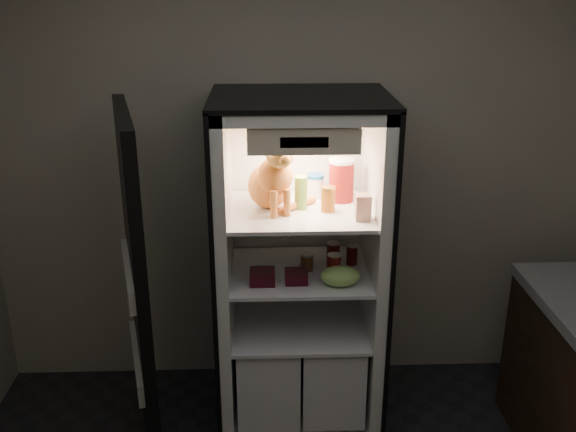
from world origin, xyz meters
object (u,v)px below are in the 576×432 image
Objects in this scene: parmesan_shaker at (301,193)px; pepper_jar at (341,180)px; soda_can_b at (352,255)px; cream_carton at (363,207)px; berry_box_left at (262,277)px; salsa_jar at (328,199)px; berry_box_right at (296,277)px; condiment_jar at (307,262)px; grape_bag at (340,276)px; mayo_tub at (315,186)px; soda_can_c at (334,266)px; soda_can_a at (333,254)px; refrigerator at (299,289)px; tabby_cat at (273,179)px.

pepper_jar is (0.22, 0.12, 0.03)m from parmesan_shaker.
soda_can_b is at bearing 11.44° from parmesan_shaker.
pepper_jar is 0.42m from soda_can_b.
cream_carton is 1.00× the size of berry_box_left.
pepper_jar is 2.10× the size of soda_can_b.
soda_can_b is at bearing 34.60° from salsa_jar.
pepper_jar is at bearing 46.63° from berry_box_right.
condiment_jar is at bearing -165.50° from soda_can_b.
condiment_jar is 0.15m from berry_box_right.
grape_bag is at bearing -11.77° from berry_box_right.
soda_can_c is (0.08, -0.29, -0.35)m from mayo_tub.
pepper_jar reaches higher than cream_carton.
mayo_tub is 0.94× the size of soda_can_c.
soda_can_c is 0.20m from berry_box_right.
soda_can_a is at bearing 117.99° from cream_carton.
berry_box_right is at bearing -97.15° from refrigerator.
parmesan_shaker reaches higher than grape_bag.
mayo_tub is 0.16m from pepper_jar.
condiment_jar is (-0.10, 0.04, -0.37)m from salsa_jar.
mayo_tub is 0.98× the size of berry_box_left.
condiment_jar reaches higher than berry_box_left.
refrigerator is 9.38× the size of grape_bag.
soda_can_a is 1.01× the size of berry_box_left.
soda_can_a is 0.97× the size of soda_can_c.
tabby_cat is 0.63m from soda_can_b.
parmesan_shaker reaches higher than mayo_tub.
tabby_cat is 0.50m from condiment_jar.
cream_carton reaches higher than grape_bag.
mayo_tub is 1.33× the size of condiment_jar.
condiment_jar is (-0.26, 0.16, -0.37)m from cream_carton.
condiment_jar is 0.24m from grape_bag.
refrigerator is at bearing 93.69° from parmesan_shaker.
soda_can_a reaches higher than berry_box_right.
soda_can_c is at bearing -94.28° from soda_can_a.
mayo_tub is at bearing 19.11° from tabby_cat.
soda_can_c is at bearing -124.07° from soda_can_b.
refrigerator is at bearing -126.26° from mayo_tub.
grape_bag is (-0.09, -0.25, -0.00)m from soda_can_b.
berry_box_left is at bearing -149.41° from condiment_jar.
salsa_jar is at bearing -35.16° from refrigerator.
soda_can_b is (-0.01, 0.23, -0.36)m from cream_carton.
berry_box_right is (-0.31, -0.20, -0.03)m from soda_can_b.
soda_can_b is at bearing 93.00° from cream_carton.
soda_can_b is 0.55× the size of grape_bag.
mayo_tub is at bearing 102.17° from salsa_jar.
pepper_jar is at bearing 62.54° from salsa_jar.
soda_can_b is at bearing 33.04° from berry_box_right.
soda_can_a is (-0.04, -0.07, -0.40)m from pepper_jar.
cream_carton is 1.35× the size of condiment_jar.
parmesan_shaker is 1.28× the size of soda_can_c.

